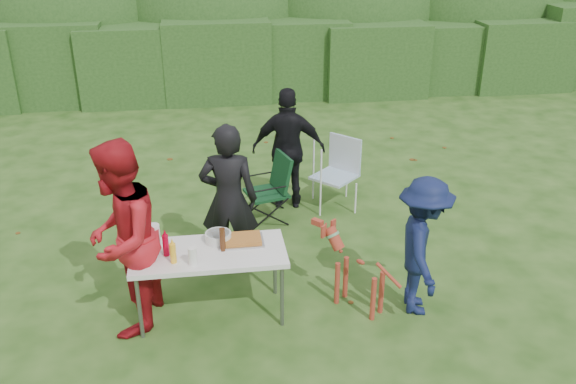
{
  "coord_description": "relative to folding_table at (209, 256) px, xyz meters",
  "views": [
    {
      "loc": [
        -0.36,
        -5.13,
        3.76
      ],
      "look_at": [
        0.49,
        0.74,
        1.0
      ],
      "focal_mm": 38.0,
      "sensor_mm": 36.0,
      "label": 1
    }
  ],
  "objects": [
    {
      "name": "person_red_jacket",
      "position": [
        -0.8,
        -0.05,
        0.28
      ],
      "size": [
        0.9,
        1.07,
        1.93
      ],
      "primitive_type": "imported",
      "rotation": [
        0.0,
        0.0,
        -1.78
      ],
      "color": "#AC151E",
      "rests_on": "ground"
    },
    {
      "name": "paper_towel_roll",
      "position": [
        -0.52,
        0.13,
        0.18
      ],
      "size": [
        0.12,
        0.12,
        0.26
      ],
      "primitive_type": "cylinder",
      "color": "white",
      "rests_on": "folding_table"
    },
    {
      "name": "shrub_backdrop",
      "position": [
        0.39,
        9.55,
        0.91
      ],
      "size": [
        20.0,
        2.6,
        3.2
      ],
      "primitive_type": "ellipsoid",
      "color": "#3D6628",
      "rests_on": "ground"
    },
    {
      "name": "hedge_row",
      "position": [
        0.39,
        7.95,
        0.16
      ],
      "size": [
        22.0,
        1.4,
        1.7
      ],
      "primitive_type": "cube",
      "color": "#23471C",
      "rests_on": "ground"
    },
    {
      "name": "person_black_puffy",
      "position": [
        1.13,
        2.39,
        0.15
      ],
      "size": [
        1.04,
        0.58,
        1.67
      ],
      "primitive_type": "imported",
      "rotation": [
        0.0,
        0.0,
        2.96
      ],
      "color": "black",
      "rests_on": "ground"
    },
    {
      "name": "ground",
      "position": [
        0.39,
        -0.05,
        -0.69
      ],
      "size": [
        80.0,
        80.0,
        0.0
      ],
      "primitive_type": "plane",
      "color": "#1E4211"
    },
    {
      "name": "ketchup_bottle",
      "position": [
        -0.4,
        -0.02,
        0.16
      ],
      "size": [
        0.06,
        0.06,
        0.22
      ],
      "primitive_type": "cylinder",
      "color": "#A2001C",
      "rests_on": "folding_table"
    },
    {
      "name": "folding_table",
      "position": [
        0.0,
        0.0,
        0.0
      ],
      "size": [
        1.5,
        0.7,
        0.74
      ],
      "color": "silver",
      "rests_on": "ground"
    },
    {
      "name": "dog",
      "position": [
        1.5,
        -0.1,
        -0.27
      ],
      "size": [
        0.85,
        0.89,
        0.83
      ],
      "primitive_type": null,
      "rotation": [
        0.0,
        0.0,
        2.3
      ],
      "color": "#A03724",
      "rests_on": "ground"
    },
    {
      "name": "focaccia_bread",
      "position": [
        0.32,
        0.13,
        0.09
      ],
      "size": [
        0.4,
        0.26,
        0.04
      ],
      "primitive_type": "cube",
      "color": "#AE6829",
      "rests_on": "food_tray"
    },
    {
      "name": "lawn_chair",
      "position": [
        1.75,
        2.28,
        -0.2
      ],
      "size": [
        0.81,
        0.81,
        0.97
      ],
      "primitive_type": null,
      "rotation": [
        0.0,
        0.0,
        3.9
      ],
      "color": "#4D87B1",
      "rests_on": "ground"
    },
    {
      "name": "cup_stack",
      "position": [
        -0.15,
        -0.23,
        0.14
      ],
      "size": [
        0.08,
        0.08,
        0.18
      ],
      "primitive_type": "cylinder",
      "color": "white",
      "rests_on": "folding_table"
    },
    {
      "name": "food_tray",
      "position": [
        0.32,
        0.13,
        0.06
      ],
      "size": [
        0.45,
        0.3,
        0.02
      ],
      "primitive_type": "cube",
      "color": "#B7B7BA",
      "rests_on": "folding_table"
    },
    {
      "name": "plate_stack",
      "position": [
        -0.61,
        -0.04,
        0.08
      ],
      "size": [
        0.24,
        0.24,
        0.05
      ],
      "primitive_type": "cylinder",
      "color": "white",
      "rests_on": "folding_table"
    },
    {
      "name": "pasta_bowl",
      "position": [
        0.1,
        0.18,
        0.1
      ],
      "size": [
        0.26,
        0.26,
        0.1
      ],
      "primitive_type": "cylinder",
      "color": "silver",
      "rests_on": "folding_table"
    },
    {
      "name": "camping_chair",
      "position": [
        0.78,
        1.97,
        -0.23
      ],
      "size": [
        0.7,
        0.7,
        0.91
      ],
      "primitive_type": null,
      "rotation": [
        0.0,
        0.0,
        3.41
      ],
      "color": "#0F371B",
      "rests_on": "ground"
    },
    {
      "name": "person_cook",
      "position": [
        0.25,
        0.85,
        0.19
      ],
      "size": [
        0.7,
        0.52,
        1.75
      ],
      "primitive_type": "imported",
      "rotation": [
        0.0,
        0.0,
        2.98
      ],
      "color": "black",
      "rests_on": "ground"
    },
    {
      "name": "child",
      "position": [
        2.1,
        -0.19,
        0.04
      ],
      "size": [
        0.71,
        1.03,
        1.46
      ],
      "primitive_type": "imported",
      "rotation": [
        0.0,
        0.0,
        1.38
      ],
      "color": "#10193F",
      "rests_on": "ground"
    },
    {
      "name": "mustard_bottle",
      "position": [
        -0.33,
        -0.16,
        0.15
      ],
      "size": [
        0.06,
        0.06,
        0.2
      ],
      "primitive_type": "cylinder",
      "color": "yellow",
      "rests_on": "folding_table"
    },
    {
      "name": "beer_bottle",
      "position": [
        0.14,
        -0.0,
        0.17
      ],
      "size": [
        0.06,
        0.06,
        0.24
      ],
      "primitive_type": "cylinder",
      "color": "#47230F",
      "rests_on": "folding_table"
    }
  ]
}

